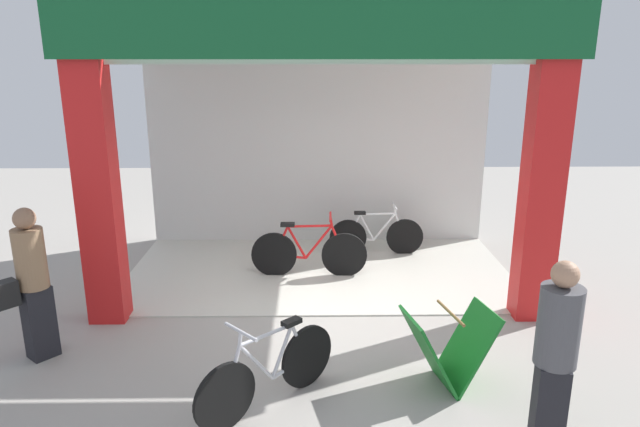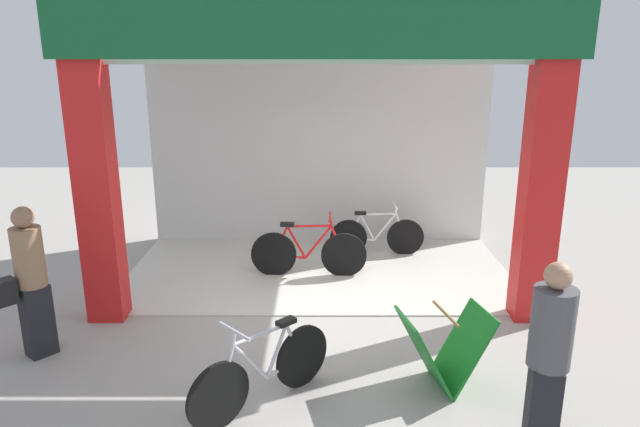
{
  "view_description": "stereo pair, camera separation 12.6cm",
  "coord_description": "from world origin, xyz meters",
  "px_view_note": "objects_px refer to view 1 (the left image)",
  "views": [
    {
      "loc": [
        -0.11,
        -6.65,
        3.26
      ],
      "look_at": [
        0.0,
        0.78,
        1.15
      ],
      "focal_mm": 32.08,
      "sensor_mm": 36.0,
      "label": 1
    },
    {
      "loc": [
        0.02,
        -6.65,
        3.26
      ],
      "look_at": [
        0.0,
        0.78,
        1.15
      ],
      "focal_mm": 32.08,
      "sensor_mm": 36.0,
      "label": 2
    }
  ],
  "objects_px": {
    "bicycle_inside_0": "(376,235)",
    "bicycle_inside_1": "(309,252)",
    "pedestrian_0": "(31,283)",
    "pedestrian_1": "(555,358)",
    "bicycle_parked_0": "(269,372)",
    "sandwich_board_sign": "(448,349)"
  },
  "relations": [
    {
      "from": "bicycle_parked_0",
      "to": "sandwich_board_sign",
      "type": "xyz_separation_m",
      "value": [
        1.76,
        0.32,
        0.05
      ]
    },
    {
      "from": "sandwich_board_sign",
      "to": "bicycle_inside_0",
      "type": "bearing_deg",
      "value": 94.3
    },
    {
      "from": "bicycle_parked_0",
      "to": "pedestrian_1",
      "type": "distance_m",
      "value": 2.52
    },
    {
      "from": "bicycle_parked_0",
      "to": "pedestrian_1",
      "type": "xyz_separation_m",
      "value": [
        2.37,
        -0.68,
        0.52
      ]
    },
    {
      "from": "bicycle_parked_0",
      "to": "pedestrian_1",
      "type": "bearing_deg",
      "value": -16.11
    },
    {
      "from": "bicycle_inside_0",
      "to": "pedestrian_1",
      "type": "xyz_separation_m",
      "value": [
        0.9,
        -4.87,
        0.54
      ]
    },
    {
      "from": "bicycle_inside_0",
      "to": "bicycle_inside_1",
      "type": "height_order",
      "value": "bicycle_inside_1"
    },
    {
      "from": "bicycle_inside_1",
      "to": "sandwich_board_sign",
      "type": "relative_size",
      "value": 1.78
    },
    {
      "from": "sandwich_board_sign",
      "to": "pedestrian_0",
      "type": "height_order",
      "value": "pedestrian_0"
    },
    {
      "from": "pedestrian_0",
      "to": "bicycle_inside_0",
      "type": "bearing_deg",
      "value": 38.53
    },
    {
      "from": "sandwich_board_sign",
      "to": "bicycle_parked_0",
      "type": "bearing_deg",
      "value": -169.78
    },
    {
      "from": "bicycle_inside_0",
      "to": "pedestrian_1",
      "type": "bearing_deg",
      "value": -79.58
    },
    {
      "from": "bicycle_inside_0",
      "to": "sandwich_board_sign",
      "type": "distance_m",
      "value": 3.88
    },
    {
      "from": "pedestrian_0",
      "to": "pedestrian_1",
      "type": "xyz_separation_m",
      "value": [
        4.96,
        -1.63,
        0.01
      ]
    },
    {
      "from": "bicycle_inside_0",
      "to": "sandwich_board_sign",
      "type": "height_order",
      "value": "bicycle_inside_0"
    },
    {
      "from": "bicycle_inside_0",
      "to": "bicycle_inside_1",
      "type": "xyz_separation_m",
      "value": [
        -1.11,
        -0.92,
        0.04
      ]
    },
    {
      "from": "bicycle_parked_0",
      "to": "sandwich_board_sign",
      "type": "bearing_deg",
      "value": 10.22
    },
    {
      "from": "bicycle_inside_1",
      "to": "pedestrian_0",
      "type": "height_order",
      "value": "pedestrian_0"
    },
    {
      "from": "bicycle_parked_0",
      "to": "sandwich_board_sign",
      "type": "relative_size",
      "value": 1.25
    },
    {
      "from": "bicycle_inside_0",
      "to": "pedestrian_1",
      "type": "relative_size",
      "value": 0.91
    },
    {
      "from": "bicycle_inside_0",
      "to": "pedestrian_0",
      "type": "relative_size",
      "value": 0.91
    },
    {
      "from": "bicycle_parked_0",
      "to": "pedestrian_1",
      "type": "relative_size",
      "value": 0.71
    }
  ]
}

